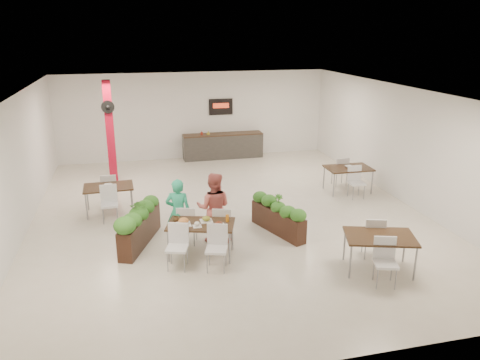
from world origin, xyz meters
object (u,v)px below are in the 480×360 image
Objects in this scene: red_column at (110,130)px; main_table at (200,228)px; side_table_b at (348,171)px; side_table_c at (380,241)px; service_counter at (223,145)px; planter_left at (140,222)px; diner_man at (178,213)px; diner_woman at (214,208)px; planter_right at (278,213)px; side_table_a at (109,190)px.

red_column is 6.35m from main_table.
side_table_b is 4.87m from side_table_c.
planter_left is (-3.34, -6.93, 0.03)m from service_counter.
red_column is at bearing -56.42° from diner_man.
diner_woman is at bearing -103.17° from service_counter.
planter_right reaches higher than side_table_c.
diner_man is 0.80m from diner_woman.
side_table_a is (-2.37, 2.38, -0.19)m from diner_woman.
planter_right is at bearing 21.16° from main_table.
planter_left is at bearing -82.58° from red_column.
diner_woman is 1.61m from planter_right.
side_table_c is (5.29, -7.44, -1.00)m from red_column.
service_counter reaches higher than side_table_b.
side_table_c is (2.97, -2.11, -0.18)m from diner_woman.
red_column is 5.86m from diner_woman.
service_counter is 1.54× the size of planter_left.
planter_left reaches higher than side_table_a.
planter_left is (-1.66, 0.26, -0.30)m from diner_woman.
diner_man is at bearing -153.49° from side_table_b.
diner_man is (-0.39, 0.65, 0.15)m from main_table.
diner_man is (-2.48, -7.19, 0.29)m from service_counter.
side_table_a is 6.98m from side_table_c.
side_table_b is at bearing -137.26° from diner_man.
diner_man is 0.96× the size of side_table_a.
side_table_b is at bearing -22.35° from red_column.
red_column is 1.96× the size of side_table_a.
planter_right is (1.57, 0.12, -0.33)m from diner_woman.
side_table_a is at bearing -91.03° from red_column.
planter_left is at bearing -73.06° from side_table_a.
red_column reaches higher than side_table_a.
diner_man reaches higher than planter_right.
planter_right is 1.08× the size of side_table_b.
side_table_a is (-4.05, -4.81, 0.14)m from service_counter.
side_table_c is (-1.57, -4.61, -0.00)m from side_table_b.
main_table and side_table_a have the same top height.
diner_woman reaches higher than planter_left.
red_column is 6.60m from planter_right.
side_table_c is at bearing -54.57° from red_column.
diner_man is at bearing -16.64° from planter_left.
side_table_a is 6.92m from side_table_b.
service_counter is at bearing 75.06° from main_table.
diner_man is 0.96× the size of side_table_b.
red_column is at bearing 87.32° from side_table_a.
diner_woman is (0.80, 0.00, 0.04)m from diner_man.
red_column is 7.49m from side_table_b.
side_table_b is (4.96, 3.15, 0.00)m from main_table.
diner_man reaches higher than side_table_a.
main_table is at bearing -104.94° from service_counter.
side_table_a is at bearing 157.44° from side_table_c.
diner_man is 2.85m from side_table_a.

